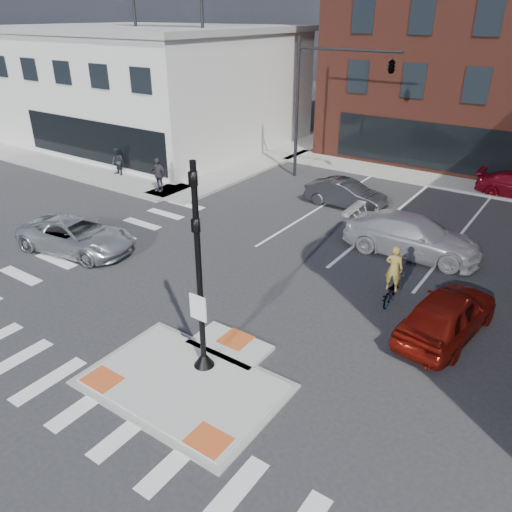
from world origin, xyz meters
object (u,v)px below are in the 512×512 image
Objects in this scene: white_pickup at (412,236)px; bg_car_dark at (346,194)px; red_sedan at (447,314)px; cyclist at (392,283)px; pedestrian_b at (158,175)px; silver_suv at (77,235)px; pedestrian_a at (117,162)px.

white_pickup is 5.97m from bg_car_dark.
red_sedan is 2.13× the size of cyclist.
pedestrian_b is (-15.00, 3.74, 0.37)m from cyclist.
white_pickup is at bearing -85.23° from cyclist.
cyclist is at bearing -83.39° from silver_suv.
cyclist reaches higher than bg_car_dark.
red_sedan is (14.68, 2.65, 0.07)m from silver_suv.
pedestrian_b is (-2.50, 7.40, 0.37)m from silver_suv.
silver_suv is 13.41m from bg_car_dark.
red_sedan is 17.82m from pedestrian_b.
red_sedan is at bearing 149.98° from cyclist.
pedestrian_a reaches higher than silver_suv.
pedestrian_b reaches higher than bg_car_dark.
pedestrian_a is at bearing 29.86° from silver_suv.
silver_suv is 0.91× the size of white_pickup.
bg_car_dark is at bearing -60.09° from cyclist.
red_sedan is 1.08× the size of bg_car_dark.
red_sedan is at bearing -153.78° from white_pickup.
cyclist is (-2.18, 1.00, -0.06)m from red_sedan.
bg_car_dark is (-4.76, 3.61, -0.13)m from white_pickup.
cyclist reaches higher than red_sedan.
silver_suv reaches higher than bg_car_dark.
red_sedan is at bearing -17.43° from pedestrian_b.
pedestrian_a is at bearing 104.55° from bg_car_dark.
pedestrian_b reaches higher than red_sedan.
red_sedan is at bearing -137.81° from bg_car_dark.
pedestrian_b reaches higher than silver_suv.
white_pickup reaches higher than red_sedan.
pedestrian_a is at bearing 85.84° from white_pickup.
white_pickup is (-2.92, 5.18, 0.04)m from red_sedan.
cyclist is (0.74, -4.18, -0.10)m from white_pickup.
bg_car_dark is at bearing 19.67° from pedestrian_a.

